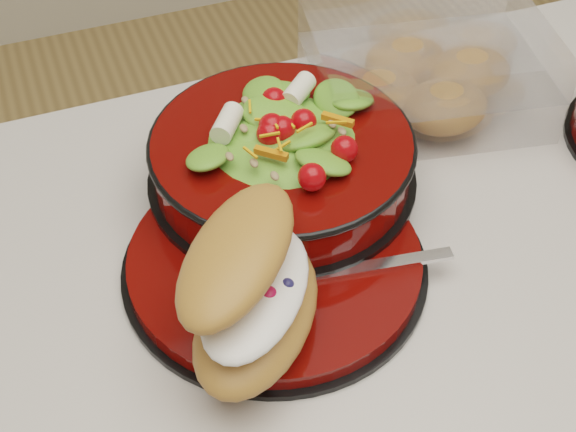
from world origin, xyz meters
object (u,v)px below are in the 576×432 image
object	(u,v)px
croissant	(253,289)
fork	(354,269)
dinner_plate	(276,262)
salad_bowl	(282,149)
pastry_box	(426,72)

from	to	relation	value
croissant	fork	xyz separation A→B (m)	(0.10, 0.02, -0.04)
croissant	dinner_plate	bearing A→B (deg)	6.14
croissant	fork	bearing A→B (deg)	-37.06
salad_bowl	pastry_box	size ratio (longest dim) A/B	0.94
croissant	fork	world-z (taller)	croissant
fork	pastry_box	world-z (taller)	pastry_box
croissant	pastry_box	distance (m)	0.35
fork	pastry_box	size ratio (longest dim) A/B	0.61
dinner_plate	salad_bowl	bearing A→B (deg)	66.21
salad_bowl	pastry_box	world-z (taller)	salad_bowl
dinner_plate	fork	world-z (taller)	fork
salad_bowl	pastry_box	distance (m)	0.21
dinner_plate	salad_bowl	world-z (taller)	salad_bowl
fork	pastry_box	bearing A→B (deg)	-31.74
pastry_box	croissant	bearing A→B (deg)	-129.02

